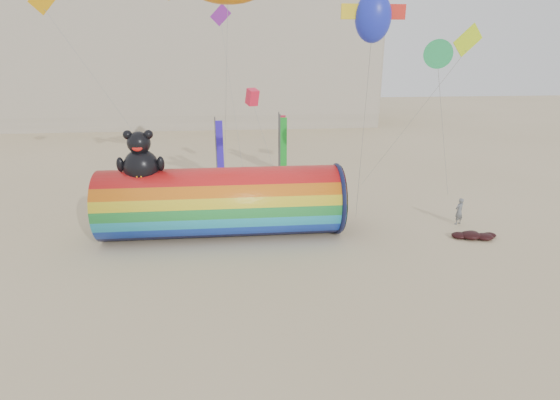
{
  "coord_description": "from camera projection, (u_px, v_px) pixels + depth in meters",
  "views": [
    {
      "loc": [
        -1.72,
        -21.06,
        10.15
      ],
      "look_at": [
        0.5,
        1.5,
        2.4
      ],
      "focal_mm": 28.0,
      "sensor_mm": 36.0,
      "label": 1
    }
  ],
  "objects": [
    {
      "name": "hotel_building",
      "position": [
        162.0,
        50.0,
        62.1
      ],
      "size": [
        60.4,
        15.4,
        20.6
      ],
      "color": "#B7AD99",
      "rests_on": "ground"
    },
    {
      "name": "ground",
      "position": [
        273.0,
        252.0,
        23.27
      ],
      "size": [
        160.0,
        160.0,
        0.0
      ],
      "primitive_type": "plane",
      "color": "#CCB58C",
      "rests_on": "ground"
    },
    {
      "name": "festival_banners",
      "position": [
        262.0,
        145.0,
        37.0
      ],
      "size": [
        6.01,
        2.62,
        5.2
      ],
      "color": "#59595E",
      "rests_on": "ground"
    },
    {
      "name": "kite_handler",
      "position": [
        459.0,
        211.0,
        26.75
      ],
      "size": [
        0.72,
        0.62,
        1.68
      ],
      "primitive_type": "imported",
      "rotation": [
        0.0,
        0.0,
        3.56
      ],
      "color": "slate",
      "rests_on": "ground"
    },
    {
      "name": "windsock_assembly",
      "position": [
        222.0,
        200.0,
        24.87
      ],
      "size": [
        13.62,
        4.15,
        6.28
      ],
      "color": "red",
      "rests_on": "ground"
    },
    {
      "name": "fabric_bundle",
      "position": [
        474.0,
        235.0,
        24.92
      ],
      "size": [
        2.62,
        1.35,
        0.41
      ],
      "color": "black",
      "rests_on": "ground"
    }
  ]
}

